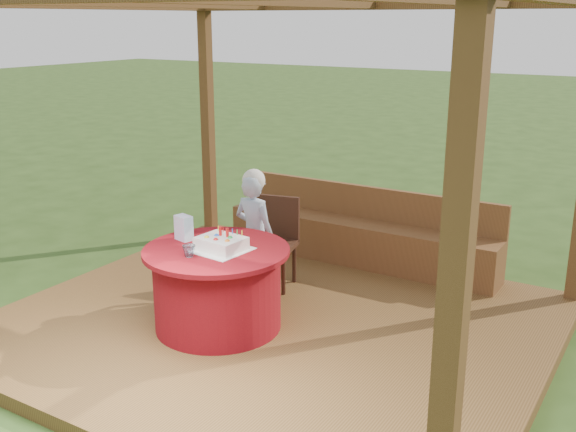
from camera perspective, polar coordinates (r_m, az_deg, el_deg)
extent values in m
plane|color=#284416|center=(5.98, -1.27, -9.82)|extent=(60.00, 60.00, 0.00)
cube|color=brown|center=(5.95, -1.27, -9.30)|extent=(4.50, 4.00, 0.12)
cube|color=brown|center=(3.00, 13.75, -8.16)|extent=(0.12, 0.12, 2.60)
cube|color=brown|center=(8.23, -6.81, 7.76)|extent=(0.12, 0.12, 2.60)
cube|color=brown|center=(7.02, 7.30, 17.42)|extent=(4.50, 0.14, 0.12)
cube|color=brown|center=(6.76, -17.52, 16.87)|extent=(0.14, 4.00, 0.12)
cube|color=brown|center=(6.17, -12.16, 17.35)|extent=(0.10, 3.70, 0.10)
cube|color=brown|center=(7.23, 6.01, -2.21)|extent=(3.00, 0.42, 0.45)
cube|color=brown|center=(7.27, 6.72, 1.17)|extent=(3.00, 0.06, 0.35)
cylinder|color=maroon|center=(5.71, -5.99, -6.27)|extent=(1.06, 1.06, 0.66)
cylinder|color=maroon|center=(5.58, -6.09, -2.95)|extent=(1.21, 1.21, 0.04)
cube|color=#391E12|center=(6.49, -1.32, -2.53)|extent=(0.50, 0.50, 0.05)
cylinder|color=#391E12|center=(6.47, -3.19, -4.57)|extent=(0.04, 0.04, 0.42)
cylinder|color=#391E12|center=(6.36, -0.39, -4.91)|extent=(0.04, 0.04, 0.42)
cylinder|color=#391E12|center=(6.76, -2.16, -3.61)|extent=(0.04, 0.04, 0.42)
cylinder|color=#391E12|center=(6.66, 0.53, -3.93)|extent=(0.04, 0.04, 0.42)
cube|color=#391E12|center=(6.59, -0.78, -0.17)|extent=(0.41, 0.13, 0.45)
imported|color=#91B4D7|center=(6.28, -2.85, -1.61)|extent=(0.44, 0.31, 1.16)
sphere|color=white|center=(6.13, -2.92, 3.04)|extent=(0.21, 0.21, 0.21)
cube|color=white|center=(5.53, -5.66, -2.86)|extent=(0.46, 0.46, 0.01)
cube|color=white|center=(5.52, -5.68, -2.33)|extent=(0.39, 0.33, 0.10)
cylinder|color=red|center=(5.54, -5.74, -1.28)|extent=(0.03, 0.03, 0.08)
cylinder|color=red|center=(5.50, -5.16, -1.39)|extent=(0.03, 0.03, 0.08)
sphere|color=yellow|center=(5.51, -6.90, -1.69)|extent=(0.04, 0.04, 0.04)
sphere|color=red|center=(5.44, -6.14, -1.89)|extent=(0.04, 0.04, 0.04)
sphere|color=orange|center=(5.40, -5.17, -2.01)|extent=(0.04, 0.04, 0.04)
sphere|color=blue|center=(5.55, -6.07, -1.54)|extent=(0.04, 0.04, 0.04)
sphere|color=green|center=(5.48, -4.92, -1.73)|extent=(0.04, 0.04, 0.04)
cube|color=#ED99D7|center=(5.80, -8.82, -0.99)|extent=(0.17, 0.13, 0.21)
imported|color=white|center=(5.40, -8.38, -2.95)|extent=(0.11, 0.11, 0.10)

